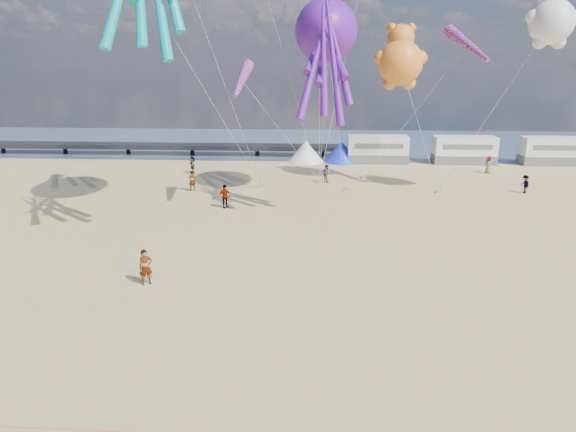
# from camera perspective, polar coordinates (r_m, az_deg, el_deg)

# --- Properties ---
(ground) EXTENTS (120.00, 120.00, 0.00)m
(ground) POSITION_cam_1_polar(r_m,az_deg,el_deg) (20.38, 4.25, -14.63)
(ground) COLOR #CFB877
(ground) RESTS_ON ground
(water) EXTENTS (120.00, 120.00, 0.00)m
(water) POSITION_cam_1_polar(r_m,az_deg,el_deg) (73.22, 3.92, 8.15)
(water) COLOR #374D69
(water) RESTS_ON ground
(pier) EXTENTS (60.00, 3.00, 0.50)m
(pier) POSITION_cam_1_polar(r_m,az_deg,el_deg) (68.06, -20.55, 7.36)
(pier) COLOR black
(pier) RESTS_ON ground
(motorhome_0) EXTENTS (6.60, 2.50, 3.00)m
(motorhome_0) POSITION_cam_1_polar(r_m,az_deg,el_deg) (58.51, 9.91, 7.32)
(motorhome_0) COLOR silver
(motorhome_0) RESTS_ON ground
(motorhome_1) EXTENTS (6.60, 2.50, 3.00)m
(motorhome_1) POSITION_cam_1_polar(r_m,az_deg,el_deg) (60.29, 18.99, 6.94)
(motorhome_1) COLOR silver
(motorhome_1) RESTS_ON ground
(motorhome_2) EXTENTS (6.60, 2.50, 3.00)m
(motorhome_2) POSITION_cam_1_polar(r_m,az_deg,el_deg) (63.45, 27.33, 6.44)
(motorhome_2) COLOR silver
(motorhome_2) RESTS_ON ground
(tent_white) EXTENTS (4.00, 4.00, 2.40)m
(tent_white) POSITION_cam_1_polar(r_m,az_deg,el_deg) (58.24, 1.99, 7.22)
(tent_white) COLOR white
(tent_white) RESTS_ON ground
(tent_blue) EXTENTS (4.00, 4.00, 2.40)m
(tent_blue) POSITION_cam_1_polar(r_m,az_deg,el_deg) (58.26, 5.95, 7.14)
(tent_blue) COLOR #1933CC
(tent_blue) RESTS_ON ground
(standing_person) EXTENTS (0.79, 0.71, 1.81)m
(standing_person) POSITION_cam_1_polar(r_m,az_deg,el_deg) (26.43, -15.54, -5.49)
(standing_person) COLOR tan
(standing_person) RESTS_ON ground
(beachgoer_0) EXTENTS (0.62, 0.74, 1.72)m
(beachgoer_0) POSITION_cam_1_polar(r_m,az_deg,el_deg) (55.82, 21.37, 5.34)
(beachgoer_0) COLOR #7F6659
(beachgoer_0) RESTS_ON ground
(beachgoer_1) EXTENTS (0.93, 0.97, 1.68)m
(beachgoer_1) POSITION_cam_1_polar(r_m,az_deg,el_deg) (47.91, 4.30, 4.74)
(beachgoer_1) COLOR #7F6659
(beachgoer_1) RESTS_ON ground
(beachgoer_2) EXTENTS (0.73, 0.86, 1.55)m
(beachgoer_2) POSITION_cam_1_polar(r_m,az_deg,el_deg) (48.14, 24.84, 3.24)
(beachgoer_2) COLOR #7F6659
(beachgoer_2) RESTS_ON ground
(beachgoer_3) EXTENTS (1.34, 1.28, 1.83)m
(beachgoer_3) POSITION_cam_1_polar(r_m,az_deg,el_deg) (39.31, -7.05, 2.18)
(beachgoer_3) COLOR #7F6659
(beachgoer_3) RESTS_ON ground
(beachgoer_4) EXTENTS (0.74, 1.05, 1.66)m
(beachgoer_4) POSITION_cam_1_polar(r_m,az_deg,el_deg) (52.82, -10.58, 5.59)
(beachgoer_4) COLOR #7F6659
(beachgoer_4) RESTS_ON ground
(beachgoer_5) EXTENTS (1.66, 1.39, 1.79)m
(beachgoer_5) POSITION_cam_1_polar(r_m,az_deg,el_deg) (45.23, -10.62, 3.87)
(beachgoer_5) COLOR #7F6659
(beachgoer_5) RESTS_ON ground
(sandbag_a) EXTENTS (0.50, 0.35, 0.22)m
(sandbag_a) POSITION_cam_1_polar(r_m,az_deg,el_deg) (46.04, -2.94, 3.35)
(sandbag_a) COLOR gray
(sandbag_a) RESTS_ON ground
(sandbag_b) EXTENTS (0.50, 0.35, 0.22)m
(sandbag_b) POSITION_cam_1_polar(r_m,az_deg,el_deg) (45.01, 6.40, 2.97)
(sandbag_b) COLOR gray
(sandbag_b) RESTS_ON ground
(sandbag_c) EXTENTS (0.50, 0.35, 0.22)m
(sandbag_c) POSITION_cam_1_polar(r_m,az_deg,el_deg) (45.75, 16.35, 2.62)
(sandbag_c) COLOR gray
(sandbag_c) RESTS_ON ground
(sandbag_d) EXTENTS (0.50, 0.35, 0.22)m
(sandbag_d) POSITION_cam_1_polar(r_m,az_deg,el_deg) (50.02, 8.51, 4.25)
(sandbag_d) COLOR gray
(sandbag_d) RESTS_ON ground
(sandbag_e) EXTENTS (0.50, 0.35, 0.22)m
(sandbag_e) POSITION_cam_1_polar(r_m,az_deg,el_deg) (47.90, 3.48, 3.86)
(sandbag_e) COLOR gray
(sandbag_e) RESTS_ON ground
(kite_octopus_purple) EXTENTS (5.65, 10.37, 11.26)m
(kite_octopus_purple) POSITION_cam_1_polar(r_m,az_deg,el_deg) (41.41, 4.26, 19.82)
(kite_octopus_purple) COLOR #5A1696
(kite_panda) EXTENTS (4.77, 4.61, 5.48)m
(kite_panda) POSITION_cam_1_polar(r_m,az_deg,el_deg) (44.33, 27.25, 18.62)
(kite_panda) COLOR white
(kite_teddy_orange) EXTENTS (5.62, 5.43, 6.55)m
(kite_teddy_orange) POSITION_cam_1_polar(r_m,az_deg,el_deg) (46.93, 12.38, 16.28)
(kite_teddy_orange) COLOR orange
(windsock_mid) EXTENTS (3.09, 5.69, 5.74)m
(windsock_mid) POSITION_cam_1_polar(r_m,az_deg,el_deg) (45.43, 19.32, 17.55)
(windsock_mid) COLOR red
(windsock_right) EXTENTS (1.37, 4.43, 4.36)m
(windsock_right) POSITION_cam_1_polar(r_m,az_deg,el_deg) (37.37, -5.15, 14.81)
(windsock_right) COLOR red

